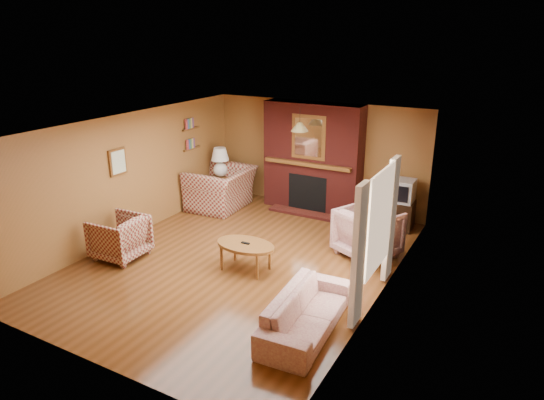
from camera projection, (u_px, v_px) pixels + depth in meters
The scene contains 20 objects.
floor at pixel (241, 260), 8.58m from camera, with size 6.50×6.50×0.00m, color #4D2A10.
ceiling at pixel (238, 125), 7.78m from camera, with size 6.50×6.50×0.00m, color white.
wall_back at pixel (317, 155), 10.87m from camera, with size 6.50×6.50×0.00m, color brown.
wall_front at pixel (86, 277), 5.49m from camera, with size 6.50×6.50×0.00m, color brown.
wall_left at pixel (130, 176), 9.32m from camera, with size 6.50×6.50×0.00m, color brown.
wall_right at pixel (385, 223), 7.04m from camera, with size 6.50×6.50×0.00m, color brown.
fireplace at pixel (313, 159), 10.65m from camera, with size 2.20×0.82×2.40m.
window_right at pixel (377, 231), 6.92m from camera, with size 0.10×1.85×2.00m.
bookshelf at pixel (192, 135), 10.71m from camera, with size 0.09×0.55×0.71m.
botanical_print at pixel (118, 162), 8.94m from camera, with size 0.05×0.40×0.50m.
pendant_light at pixel (300, 127), 9.82m from camera, with size 0.36×0.36×0.48m.
plaid_loveseat at pixel (221, 188), 11.00m from camera, with size 1.41×1.23×0.92m, color maroon.
plaid_armchair at pixel (120, 237), 8.57m from camera, with size 0.82×0.85×0.77m, color maroon.
floral_sofa at pixel (306, 312), 6.49m from camera, with size 1.85×0.73×0.54m, color beige.
floral_armchair at pixel (368, 233), 8.63m from camera, with size 0.94×0.97×0.88m, color beige.
coffee_table at pixel (245, 246), 8.09m from camera, with size 1.04×0.65×0.50m.
side_table at pixel (221, 189), 11.46m from camera, with size 0.46×0.46×0.61m, color brown.
table_lamp at pixel (220, 161), 11.23m from camera, with size 0.42×0.42×0.69m.
tv_stand at pixel (399, 215), 9.86m from camera, with size 0.55×0.50×0.59m, color black.
crt_tv at pixel (402, 190), 9.68m from camera, with size 0.49×0.49×0.45m.
Camera 1 is at (4.21, -6.52, 3.83)m, focal length 32.00 mm.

